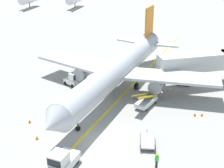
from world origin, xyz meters
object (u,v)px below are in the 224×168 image
at_px(baggage_tug_near_wing, 72,80).
at_px(safety_cone_wingtip_right, 195,115).
at_px(belt_loader_forward_hold, 146,101).
at_px(safety_cone_nose_right, 202,114).
at_px(baggage_cart_loaded, 147,141).
at_px(safety_cone_wingtip_left, 30,121).
at_px(ground_crew_marshaller, 157,160).
at_px(jet_bridge, 205,62).
at_px(safety_cone_nose_left, 37,138).
at_px(pushback_tug, 61,162).
at_px(airliner, 119,69).

height_order(baggage_tug_near_wing, safety_cone_wingtip_right, baggage_tug_near_wing).
xyz_separation_m(belt_loader_forward_hold, safety_cone_nose_right, (7.22, -0.77, -0.56)).
xyz_separation_m(belt_loader_forward_hold, baggage_cart_loaded, (1.60, -8.65, -0.31)).
bearing_deg(safety_cone_wingtip_left, ground_crew_marshaller, -15.09).
height_order(jet_bridge, safety_cone_nose_left, jet_bridge).
xyz_separation_m(pushback_tug, safety_cone_nose_left, (-4.76, 4.02, -0.77)).
bearing_deg(jet_bridge, safety_cone_nose_right, -89.92).
distance_m(airliner, pushback_tug, 18.98).
relative_size(baggage_tug_near_wing, safety_cone_wingtip_right, 6.20).
distance_m(pushback_tug, safety_cone_nose_right, 19.02).
height_order(pushback_tug, baggage_cart_loaded, pushback_tug).
distance_m(jet_bridge, ground_crew_marshaller, 22.68).
height_order(safety_cone_nose_left, safety_cone_wingtip_right, same).
height_order(airliner, jet_bridge, airliner).
distance_m(airliner, baggage_tug_near_wing, 7.66).
bearing_deg(pushback_tug, airliner, 87.54).
relative_size(baggage_tug_near_wing, safety_cone_nose_left, 6.20).
distance_m(baggage_tug_near_wing, ground_crew_marshaller, 21.86).
height_order(belt_loader_forward_hold, safety_cone_nose_right, belt_loader_forward_hold).
bearing_deg(belt_loader_forward_hold, ground_crew_marshaller, -75.86).
distance_m(airliner, safety_cone_nose_right, 13.18).
distance_m(airliner, belt_loader_forward_hold, 6.65).
bearing_deg(airliner, baggage_tug_near_wing, -178.20).
bearing_deg(safety_cone_nose_right, baggage_tug_near_wing, 166.90).
distance_m(airliner, safety_cone_wingtip_left, 14.70).
bearing_deg(baggage_cart_loaded, baggage_tug_near_wing, 137.60).
relative_size(baggage_tug_near_wing, belt_loader_forward_hold, 0.53).
relative_size(baggage_cart_loaded, safety_cone_wingtip_left, 8.73).
bearing_deg(safety_cone_wingtip_right, baggage_tug_near_wing, 165.58).
bearing_deg(pushback_tug, baggage_cart_loaded, 41.36).
relative_size(baggage_cart_loaded, ground_crew_marshaller, 2.26).
distance_m(baggage_cart_loaded, safety_cone_wingtip_left, 14.39).
height_order(ground_crew_marshaller, safety_cone_wingtip_left, ground_crew_marshaller).
height_order(jet_bridge, baggage_tug_near_wing, jet_bridge).
height_order(pushback_tug, baggage_tug_near_wing, pushback_tug).
xyz_separation_m(pushback_tug, ground_crew_marshaller, (8.57, 2.68, -0.08)).
height_order(baggage_tug_near_wing, baggage_cart_loaded, baggage_tug_near_wing).
xyz_separation_m(ground_crew_marshaller, safety_cone_wingtip_left, (-15.85, 4.27, -0.69)).
bearing_deg(ground_crew_marshaller, safety_cone_nose_left, 174.26).
distance_m(airliner, safety_cone_nose_left, 16.12).
bearing_deg(safety_cone_nose_left, baggage_cart_loaded, 10.59).
distance_m(baggage_tug_near_wing, belt_loader_forward_hold, 12.48).
relative_size(pushback_tug, safety_cone_wingtip_right, 8.66).
height_order(jet_bridge, safety_cone_wingtip_right, jet_bridge).
height_order(airliner, baggage_cart_loaded, airliner).
bearing_deg(ground_crew_marshaller, baggage_tug_near_wing, 133.33).
height_order(airliner, safety_cone_wingtip_left, airliner).
xyz_separation_m(safety_cone_nose_right, safety_cone_wingtip_left, (-19.99, -7.17, 0.00)).
xyz_separation_m(airliner, safety_cone_wingtip_right, (11.05, -4.93, -3.20)).
height_order(belt_loader_forward_hold, safety_cone_wingtip_left, belt_loader_forward_hold).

